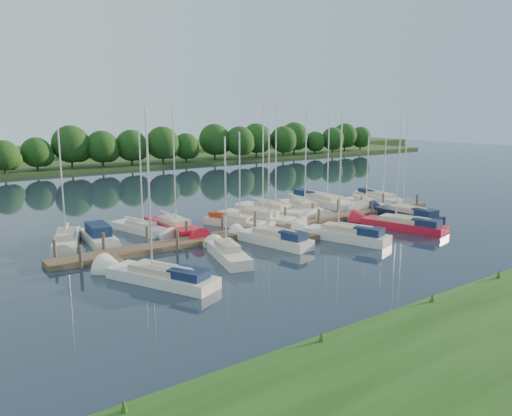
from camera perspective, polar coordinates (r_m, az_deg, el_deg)
ground at (r=39.24m, az=9.93°, el=-4.55°), size 260.00×260.00×0.00m
dock at (r=44.43m, az=3.21°, el=-2.30°), size 40.00×6.00×0.40m
mooring_pilings at (r=45.20m, az=2.32°, el=-1.55°), size 38.24×2.84×2.00m
far_shore at (r=105.40m, az=-20.61°, el=4.77°), size 180.00×30.00×0.60m
distant_hill at (r=129.58m, az=-23.56°, el=5.77°), size 220.00×40.00×1.40m
treeline at (r=93.02m, az=-18.37°, el=6.48°), size 146.31×9.22×8.28m
sailboat_n_0 at (r=42.24m, az=-20.84°, el=-3.61°), size 3.73×7.44×9.60m
motorboat at (r=42.09m, az=-17.47°, el=-3.31°), size 2.37×6.60×1.87m
sailboat_n_2 at (r=44.76m, az=-12.94°, el=-2.38°), size 3.26×7.31×9.25m
sailboat_n_3 at (r=44.35m, az=-9.27°, el=-2.34°), size 2.15×8.79×11.36m
sailboat_n_4 at (r=45.85m, az=-2.26°, el=-1.72°), size 3.87×6.88×9.01m
sailboat_n_5 at (r=47.39m, az=0.51°, el=-1.34°), size 4.57×9.06×11.65m
sailboat_n_6 at (r=50.99m, az=1.99°, el=-0.47°), size 3.90×9.58×12.12m
sailboat_n_7 at (r=52.29m, az=5.45°, el=-0.22°), size 4.07×9.21×11.73m
sailboat_n_8 at (r=56.88m, az=7.80°, el=0.68°), size 2.62×10.70×13.52m
sailboat_n_9 at (r=56.81m, az=12.32°, el=0.45°), size 1.99×6.39×8.18m
sailboat_n_10 at (r=60.76m, az=14.11°, el=1.08°), size 3.73×9.13×11.33m
sailboat_s_0 at (r=31.71m, az=-11.17°, el=-7.75°), size 5.13×8.55×11.07m
sailboat_s_1 at (r=35.93m, az=-3.29°, el=-5.37°), size 3.10×6.97×9.15m
sailboat_s_2 at (r=39.72m, az=1.92°, el=-3.68°), size 3.14×7.73×9.99m
sailboat_s_3 at (r=41.62m, az=9.96°, el=-3.17°), size 4.11×8.34×10.78m
sailboat_s_4 at (r=46.60m, az=16.15°, el=-1.94°), size 3.83×8.90×11.22m
sailboat_s_5 at (r=51.40m, az=16.76°, el=-0.78°), size 2.50×8.52×10.89m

